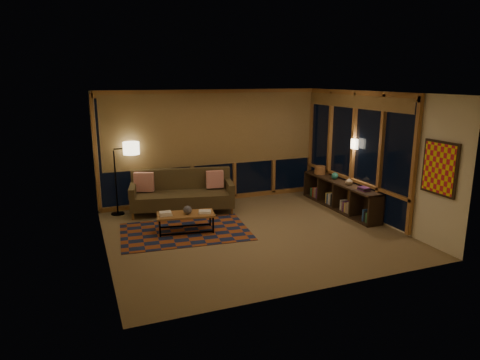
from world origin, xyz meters
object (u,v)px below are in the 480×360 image
object	(u,v)px
sofa	(182,192)
coffee_table	(186,223)
floor_lamp	(116,179)
bookshelf	(340,195)

from	to	relation	value
sofa	coffee_table	distance (m)	1.32
floor_lamp	bookshelf	bearing A→B (deg)	-15.13
sofa	coffee_table	world-z (taller)	sofa
sofa	bookshelf	bearing A→B (deg)	-5.82
sofa	floor_lamp	xyz separation A→B (m)	(-1.39, 0.38, 0.35)
floor_lamp	bookshelf	world-z (taller)	floor_lamp
sofa	coffee_table	bearing A→B (deg)	-89.20
coffee_table	floor_lamp	size ratio (longest dim) A/B	0.69
coffee_table	bookshelf	bearing A→B (deg)	12.11
sofa	coffee_table	xyz separation A→B (m)	(-0.24, -1.27, -0.28)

